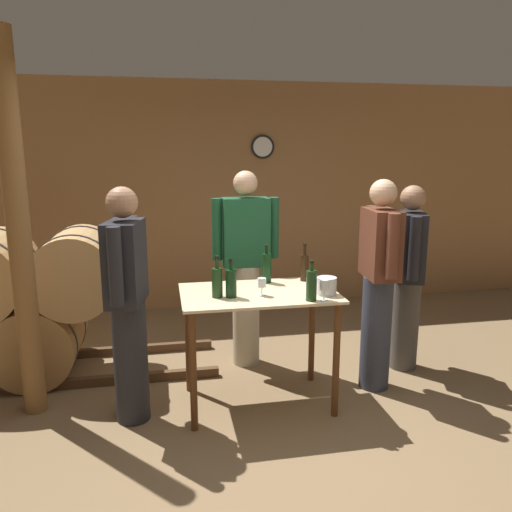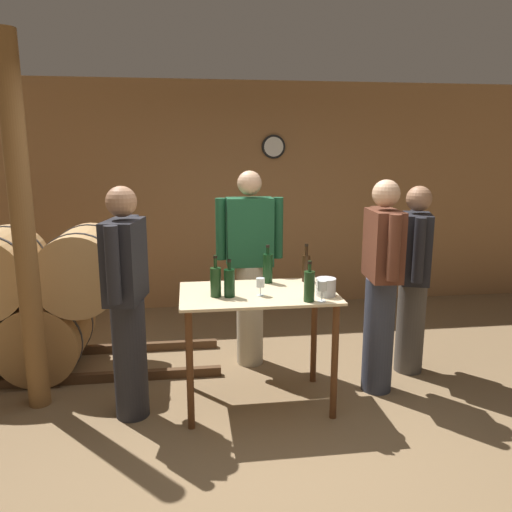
# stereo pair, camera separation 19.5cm
# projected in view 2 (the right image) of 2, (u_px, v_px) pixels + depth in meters

# --- Properties ---
(ground_plane) EXTENTS (14.00, 14.00, 0.00)m
(ground_plane) POSITION_uv_depth(u_px,v_px,m) (274.00, 431.00, 3.46)
(ground_plane) COLOR brown
(back_wall) EXTENTS (8.40, 0.08, 2.70)m
(back_wall) POSITION_uv_depth(u_px,v_px,m) (234.00, 197.00, 6.03)
(back_wall) COLOR #996B42
(back_wall) RESTS_ON ground_plane
(tasting_table) EXTENTS (1.14, 0.71, 0.89)m
(tasting_table) POSITION_uv_depth(u_px,v_px,m) (258.00, 313.00, 3.70)
(tasting_table) COLOR beige
(tasting_table) RESTS_ON ground_plane
(wooden_post) EXTENTS (0.16, 0.16, 2.70)m
(wooden_post) POSITION_uv_depth(u_px,v_px,m) (23.00, 230.00, 3.55)
(wooden_post) COLOR brown
(wooden_post) RESTS_ON ground_plane
(wine_bottle_far_left) EXTENTS (0.08, 0.08, 0.30)m
(wine_bottle_far_left) POSITION_uv_depth(u_px,v_px,m) (216.00, 281.00, 3.53)
(wine_bottle_far_left) COLOR #193819
(wine_bottle_far_left) RESTS_ON tasting_table
(wine_bottle_left) EXTENTS (0.08, 0.08, 0.27)m
(wine_bottle_left) POSITION_uv_depth(u_px,v_px,m) (229.00, 282.00, 3.53)
(wine_bottle_left) COLOR black
(wine_bottle_left) RESTS_ON tasting_table
(wine_bottle_center) EXTENTS (0.08, 0.08, 0.30)m
(wine_bottle_center) POSITION_uv_depth(u_px,v_px,m) (268.00, 268.00, 3.90)
(wine_bottle_center) COLOR black
(wine_bottle_center) RESTS_ON tasting_table
(wine_bottle_right) EXTENTS (0.08, 0.08, 0.29)m
(wine_bottle_right) POSITION_uv_depth(u_px,v_px,m) (309.00, 286.00, 3.42)
(wine_bottle_right) COLOR #193819
(wine_bottle_right) RESTS_ON tasting_table
(wine_bottle_far_right) EXTENTS (0.06, 0.06, 0.30)m
(wine_bottle_far_right) POSITION_uv_depth(u_px,v_px,m) (306.00, 267.00, 3.94)
(wine_bottle_far_right) COLOR black
(wine_bottle_far_right) RESTS_ON tasting_table
(wine_glass_near_left) EXTENTS (0.06, 0.06, 0.13)m
(wine_glass_near_left) POSITION_uv_depth(u_px,v_px,m) (260.00, 283.00, 3.56)
(wine_glass_near_left) COLOR silver
(wine_glass_near_left) RESTS_ON tasting_table
(wine_glass_near_center) EXTENTS (0.06, 0.06, 0.15)m
(wine_glass_near_center) POSITION_uv_depth(u_px,v_px,m) (322.00, 287.00, 3.42)
(wine_glass_near_center) COLOR silver
(wine_glass_near_center) RESTS_ON tasting_table
(ice_bucket) EXTENTS (0.14, 0.14, 0.13)m
(ice_bucket) POSITION_uv_depth(u_px,v_px,m) (326.00, 287.00, 3.56)
(ice_bucket) COLOR silver
(ice_bucket) RESTS_ON tasting_table
(person_host) EXTENTS (0.29, 0.58, 1.68)m
(person_host) POSITION_uv_depth(u_px,v_px,m) (127.00, 299.00, 3.49)
(person_host) COLOR #232328
(person_host) RESTS_ON ground_plane
(person_visitor_with_scarf) EXTENTS (0.59, 0.24, 1.74)m
(person_visitor_with_scarf) POSITION_uv_depth(u_px,v_px,m) (250.00, 264.00, 4.39)
(person_visitor_with_scarf) COLOR #B7AD93
(person_visitor_with_scarf) RESTS_ON ground_plane
(person_visitor_bearded) EXTENTS (0.25, 0.59, 1.70)m
(person_visitor_bearded) POSITION_uv_depth(u_px,v_px,m) (381.00, 283.00, 3.88)
(person_visitor_bearded) COLOR #333847
(person_visitor_bearded) RESTS_ON ground_plane
(person_visitor_near_door) EXTENTS (0.34, 0.56, 1.62)m
(person_visitor_near_door) POSITION_uv_depth(u_px,v_px,m) (414.00, 276.00, 4.24)
(person_visitor_near_door) COLOR #4C4742
(person_visitor_near_door) RESTS_ON ground_plane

